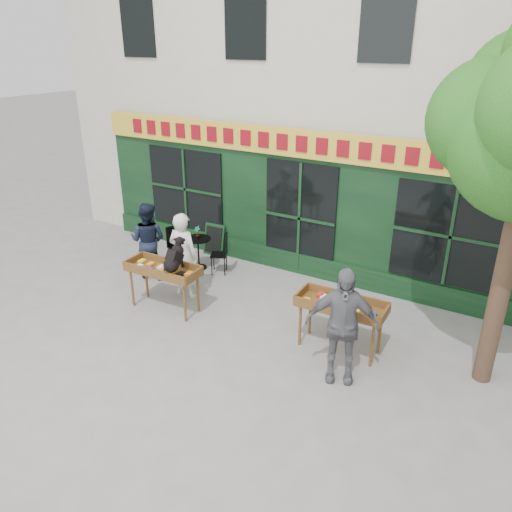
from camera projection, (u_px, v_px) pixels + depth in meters
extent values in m
plane|color=slate|center=(245.00, 316.00, 9.83)|extent=(80.00, 80.00, 0.00)
cube|color=beige|center=(370.00, 39.00, 12.54)|extent=(14.00, 7.00, 10.00)
cube|color=black|center=(302.00, 206.00, 11.09)|extent=(11.00, 0.16, 3.20)
cube|color=gold|center=(302.00, 144.00, 10.44)|extent=(11.00, 0.06, 0.60)
cube|color=maroon|center=(302.00, 144.00, 10.40)|extent=(9.60, 0.03, 0.34)
cube|color=black|center=(298.00, 263.00, 11.56)|extent=(11.00, 0.10, 0.50)
cube|color=black|center=(300.00, 218.00, 11.11)|extent=(1.70, 0.05, 2.50)
cube|color=black|center=(186.00, 189.00, 12.54)|extent=(2.20, 0.05, 2.00)
cube|color=black|center=(451.00, 237.00, 9.53)|extent=(2.20, 0.05, 2.00)
cylinder|color=#382619|center=(503.00, 278.00, 7.32)|extent=(0.28, 0.28, 3.60)
sphere|color=#125113|center=(489.00, 120.00, 6.88)|extent=(1.70, 1.70, 1.70)
cylinder|color=brown|center=(132.00, 288.00, 10.07)|extent=(0.05, 0.05, 0.80)
cylinder|color=brown|center=(185.00, 303.00, 9.50)|extent=(0.05, 0.05, 0.80)
cylinder|color=brown|center=(146.00, 279.00, 10.42)|extent=(0.05, 0.05, 0.80)
cylinder|color=brown|center=(198.00, 293.00, 9.86)|extent=(0.05, 0.05, 0.80)
cube|color=brown|center=(163.00, 272.00, 9.79)|extent=(1.52, 0.64, 0.05)
cube|color=brown|center=(153.00, 274.00, 9.53)|extent=(1.50, 0.10, 0.18)
cube|color=brown|center=(172.00, 263.00, 9.99)|extent=(1.50, 0.10, 0.18)
cube|color=brown|center=(163.00, 269.00, 9.77)|extent=(1.32, 0.46, 0.06)
imported|color=silver|center=(184.00, 256.00, 10.26)|extent=(0.69, 0.47, 1.84)
cylinder|color=brown|center=(300.00, 325.00, 8.76)|extent=(0.05, 0.05, 0.80)
cylinder|color=brown|center=(372.00, 346.00, 8.18)|extent=(0.05, 0.05, 0.80)
cylinder|color=brown|center=(310.00, 314.00, 9.12)|extent=(0.05, 0.05, 0.80)
cylinder|color=brown|center=(380.00, 333.00, 8.53)|extent=(0.05, 0.05, 0.80)
cube|color=brown|center=(341.00, 308.00, 8.48)|extent=(1.51, 0.62, 0.05)
cube|color=brown|center=(335.00, 311.00, 8.22)|extent=(1.50, 0.08, 0.18)
cube|color=brown|center=(347.00, 297.00, 8.68)|extent=(1.50, 0.08, 0.18)
cube|color=brown|center=(341.00, 305.00, 8.46)|extent=(1.31, 0.43, 0.06)
imported|color=#595A5F|center=(341.00, 325.00, 7.69)|extent=(1.23, 0.86, 1.94)
cylinder|color=black|center=(199.00, 267.00, 11.87)|extent=(0.36, 0.36, 0.03)
cylinder|color=black|center=(199.00, 253.00, 11.73)|extent=(0.04, 0.04, 0.72)
cylinder|color=black|center=(198.00, 239.00, 11.58)|extent=(0.60, 0.60, 0.03)
cube|color=black|center=(177.00, 247.00, 11.88)|extent=(0.46, 0.46, 0.03)
cube|color=black|center=(173.00, 236.00, 11.90)|extent=(0.15, 0.35, 0.50)
cylinder|color=black|center=(176.00, 260.00, 11.78)|extent=(0.02, 0.02, 0.44)
cylinder|color=black|center=(187.00, 257.00, 11.96)|extent=(0.02, 0.02, 0.44)
cylinder|color=black|center=(169.00, 256.00, 11.99)|extent=(0.02, 0.02, 0.44)
cylinder|color=black|center=(180.00, 253.00, 12.17)|extent=(0.02, 0.02, 0.44)
cube|color=black|center=(219.00, 255.00, 11.48)|extent=(0.48, 0.48, 0.03)
cube|color=black|center=(226.00, 245.00, 11.37)|extent=(0.19, 0.34, 0.50)
cylinder|color=black|center=(214.00, 261.00, 11.72)|extent=(0.02, 0.02, 0.44)
cylinder|color=black|center=(212.00, 266.00, 11.45)|extent=(0.02, 0.02, 0.44)
cylinder|color=black|center=(226.00, 261.00, 11.70)|extent=(0.02, 0.02, 0.44)
cylinder|color=black|center=(225.00, 267.00, 11.43)|extent=(0.02, 0.02, 0.44)
imported|color=gray|center=(197.00, 232.00, 11.52)|extent=(0.16, 0.11, 0.29)
imported|color=black|center=(148.00, 240.00, 11.15)|extent=(1.00, 0.87, 1.75)
cube|color=black|center=(214.00, 240.00, 12.48)|extent=(0.56, 0.20, 0.79)
cube|color=black|center=(214.00, 240.00, 12.47)|extent=(0.46, 0.18, 0.65)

